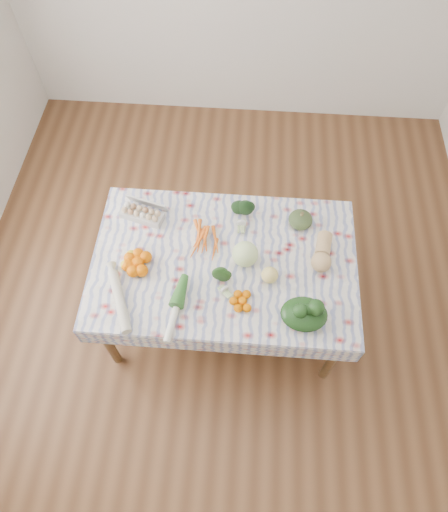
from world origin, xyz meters
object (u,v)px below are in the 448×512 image
at_px(kabocha_squash, 301,220).
at_px(cabbage, 245,254).
at_px(egg_carton, 142,214).
at_px(butternut_squash, 323,252).
at_px(grapefruit, 270,275).
at_px(dining_table, 224,267).

xyz_separation_m(kabocha_squash, cabbage, (-0.35, -0.31, 0.03)).
distance_m(kabocha_squash, cabbage, 0.46).
relative_size(egg_carton, butternut_squash, 1.05).
xyz_separation_m(butternut_squash, grapefruit, (-0.32, -0.18, -0.01)).
height_order(kabocha_squash, butternut_squash, butternut_squash).
height_order(dining_table, butternut_squash, butternut_squash).
xyz_separation_m(kabocha_squash, grapefruit, (-0.19, -0.42, 0.00)).
distance_m(kabocha_squash, grapefruit, 0.46).
bearing_deg(grapefruit, kabocha_squash, 65.88).
distance_m(kabocha_squash, butternut_squash, 0.28).
distance_m(egg_carton, kabocha_squash, 1.04).
xyz_separation_m(cabbage, grapefruit, (0.16, -0.12, -0.03)).
relative_size(egg_carton, cabbage, 1.76).
bearing_deg(grapefruit, cabbage, 142.86).
relative_size(dining_table, kabocha_squash, 10.24).
xyz_separation_m(dining_table, grapefruit, (0.28, -0.11, 0.14)).
bearing_deg(cabbage, dining_table, -175.88).
bearing_deg(egg_carton, dining_table, -11.90).
relative_size(dining_table, cabbage, 9.91).
bearing_deg(dining_table, cabbage, 4.12).
bearing_deg(dining_table, butternut_squash, 7.03).
height_order(cabbage, grapefruit, cabbage).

